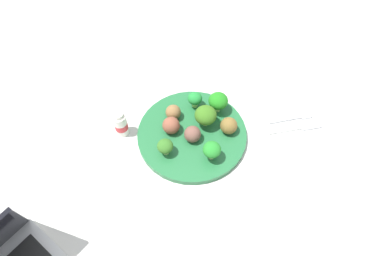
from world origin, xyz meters
TOP-DOWN VIEW (x-y plane):
  - ground_plane at (0.00, 0.00)m, footprint 4.00×4.00m
  - plate at (0.00, 0.00)m, footprint 0.28×0.28m
  - broccoli_floret_front_left at (0.01, 0.09)m, footprint 0.04×0.04m
  - broccoli_floret_far_rim at (-0.07, -0.06)m, footprint 0.04×0.04m
  - broccoli_floret_back_left at (0.07, 0.07)m, footprint 0.05×0.05m
  - broccoli_floret_back_right at (0.04, 0.02)m, footprint 0.06×0.06m
  - broccoli_floret_mid_right at (0.04, -0.08)m, footprint 0.04×0.04m
  - meatball_far_rim at (0.09, 0.00)m, footprint 0.04×0.04m
  - meatball_center at (-0.05, 0.05)m, footprint 0.04×0.04m
  - meatball_front_right at (-0.05, 0.01)m, footprint 0.04×0.04m
  - meatball_back_right at (-0.00, -0.02)m, footprint 0.04×0.04m
  - napkin at (0.27, 0.02)m, footprint 0.18×0.14m
  - fork at (0.27, 0.04)m, footprint 0.12×0.04m
  - knife at (0.28, 0.00)m, footprint 0.15×0.03m
  - yogurt_bottle at (-0.18, 0.02)m, footprint 0.03×0.03m

SIDE VIEW (x-z plane):
  - ground_plane at x=0.00m, z-range 0.00..0.00m
  - napkin at x=0.27m, z-range 0.00..0.01m
  - knife at x=0.28m, z-range 0.00..0.01m
  - fork at x=0.27m, z-range 0.00..0.01m
  - plate at x=0.00m, z-range 0.00..0.02m
  - yogurt_bottle at x=-0.18m, z-range 0.00..0.07m
  - meatball_center at x=-0.05m, z-range 0.02..0.06m
  - meatball_back_right at x=0.00m, z-range 0.02..0.06m
  - meatball_far_rim at x=0.09m, z-range 0.02..0.06m
  - meatball_front_right at x=-0.05m, z-range 0.02..0.06m
  - broccoli_floret_far_rim at x=-0.07m, z-range 0.02..0.07m
  - broccoli_floret_front_left at x=0.01m, z-range 0.02..0.07m
  - broccoli_floret_mid_right at x=0.04m, z-range 0.02..0.08m
  - broccoli_floret_back_left at x=0.07m, z-range 0.02..0.08m
  - broccoli_floret_back_right at x=0.04m, z-range 0.02..0.08m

